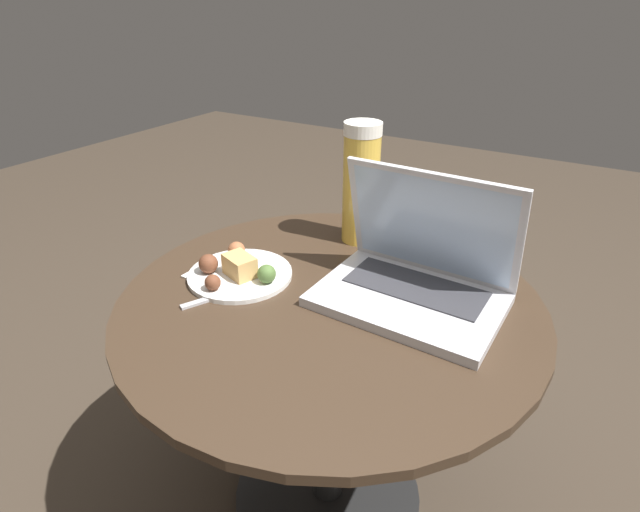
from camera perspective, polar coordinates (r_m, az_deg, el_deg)
ground_plane at (r=1.27m, az=0.86°, el=-25.48°), size 6.00×6.00×0.00m
table at (r=0.98m, az=1.02°, el=-11.34°), size 0.75×0.75×0.54m
napkin at (r=0.97m, az=-10.45°, el=-2.31°), size 0.15×0.11×0.00m
laptop at (r=0.88m, az=10.92°, el=-2.05°), size 0.32×0.23×0.23m
beer_glass at (r=1.05m, az=4.69°, el=8.24°), size 0.08×0.08×0.26m
snack_plate at (r=0.96m, az=-9.35°, el=-1.67°), size 0.20×0.20×0.05m
fork at (r=0.92m, az=-9.76°, el=-3.98°), size 0.09×0.16×0.00m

